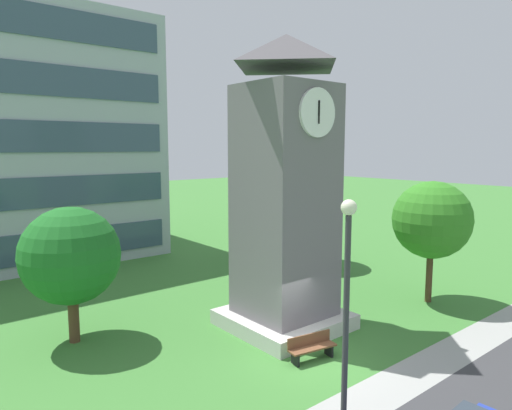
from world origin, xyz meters
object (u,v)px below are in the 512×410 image
object	(u,v)px
park_bench	(311,347)
tree_streetside	(432,220)
street_lamp	(346,305)
tree_near_tower	(298,196)
clock_tower	(285,200)
tree_by_building	(70,256)

from	to	relation	value
park_bench	tree_streetside	xyz separation A→B (m)	(8.77, 0.66, 3.53)
street_lamp	tree_near_tower	bearing A→B (deg)	48.81
clock_tower	street_lamp	xyz separation A→B (m)	(-4.57, -6.97, -1.44)
tree_by_building	tree_streetside	xyz separation A→B (m)	(14.72, -6.12, 0.62)
tree_streetside	tree_by_building	bearing A→B (deg)	157.42
street_lamp	tree_streetside	bearing A→B (deg)	21.78
tree_near_tower	park_bench	bearing A→B (deg)	-132.40
street_lamp	tree_streetside	world-z (taller)	street_lamp
street_lamp	tree_by_building	size ratio (longest dim) A/B	1.20
tree_near_tower	tree_streetside	bearing A→B (deg)	-91.09
clock_tower	tree_near_tower	size ratio (longest dim) A/B	1.77
clock_tower	tree_near_tower	xyz separation A→B (m)	(7.62, 6.97, -0.95)
park_bench	tree_near_tower	distance (m)	13.82
clock_tower	tree_by_building	bearing A→B (deg)	151.43
park_bench	tree_streetside	distance (m)	9.48
street_lamp	tree_near_tower	xyz separation A→B (m)	(12.20, 13.94, 0.48)
clock_tower	park_bench	size ratio (longest dim) A/B	6.32
tree_by_building	clock_tower	bearing A→B (deg)	-28.57
tree_by_building	tree_near_tower	world-z (taller)	tree_near_tower
tree_by_building	tree_near_tower	distance (m)	15.22
street_lamp	tree_by_building	distance (m)	11.26
clock_tower	tree_streetside	size ratio (longest dim) A/B	2.01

